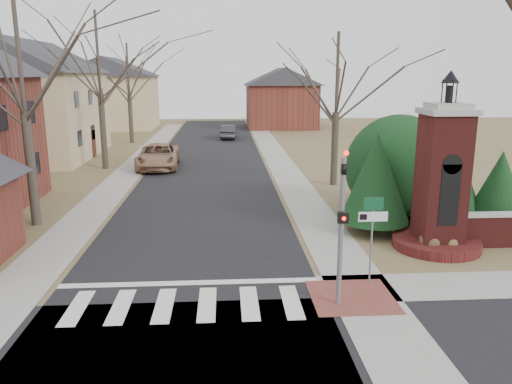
{
  "coord_description": "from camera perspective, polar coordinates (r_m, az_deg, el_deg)",
  "views": [
    {
      "loc": [
        1.16,
        -12.21,
        6.36
      ],
      "look_at": [
        2.32,
        6.0,
        2.01
      ],
      "focal_mm": 35.0,
      "sensor_mm": 36.0,
      "label": 1
    }
  ],
  "objects": [
    {
      "name": "ground",
      "position": [
        13.82,
        -8.29,
        -14.14
      ],
      "size": [
        120.0,
        120.0,
        0.0
      ],
      "primitive_type": "plane",
      "color": "brown",
      "rests_on": "ground"
    },
    {
      "name": "main_street",
      "position": [
        34.82,
        -5.49,
        2.84
      ],
      "size": [
        8.0,
        70.0,
        0.01
      ],
      "primitive_type": "cube",
      "color": "black",
      "rests_on": "ground"
    },
    {
      "name": "crosswalk_zone",
      "position": [
        14.53,
        -8.04,
        -12.65
      ],
      "size": [
        8.0,
        2.2,
        0.02
      ],
      "primitive_type": "cube",
      "color": "silver",
      "rests_on": "ground"
    },
    {
      "name": "stop_bar",
      "position": [
        15.88,
        -7.64,
        -10.28
      ],
      "size": [
        8.0,
        0.35,
        0.02
      ],
      "primitive_type": "cube",
      "color": "silver",
      "rests_on": "ground"
    },
    {
      "name": "sidewalk_right_main",
      "position": [
        35.03,
        3.05,
        2.96
      ],
      "size": [
        2.0,
        60.0,
        0.02
      ],
      "primitive_type": "cube",
      "color": "gray",
      "rests_on": "ground"
    },
    {
      "name": "sidewalk_left",
      "position": [
        35.37,
        -13.95,
        2.68
      ],
      "size": [
        2.0,
        60.0,
        0.02
      ],
      "primitive_type": "cube",
      "color": "gray",
      "rests_on": "ground"
    },
    {
      "name": "curb_apron",
      "position": [
        15.1,
        10.9,
        -11.7
      ],
      "size": [
        2.4,
        2.4,
        0.02
      ],
      "primitive_type": "cube",
      "color": "brown",
      "rests_on": "ground"
    },
    {
      "name": "traffic_signal_pole",
      "position": [
        13.69,
        9.78,
        -2.78
      ],
      "size": [
        0.28,
        0.41,
        4.5
      ],
      "color": "slate",
      "rests_on": "ground"
    },
    {
      "name": "sign_post",
      "position": [
        15.52,
        13.16,
        -3.46
      ],
      "size": [
        0.9,
        0.07,
        2.75
      ],
      "color": "slate",
      "rests_on": "ground"
    },
    {
      "name": "brick_gate_monument",
      "position": [
        19.37,
        20.35,
        0.06
      ],
      "size": [
        3.2,
        3.2,
        6.47
      ],
      "color": "#551B19",
      "rests_on": "ground"
    },
    {
      "name": "house_stucco_left",
      "position": [
        41.9,
        -24.5,
        9.82
      ],
      "size": [
        9.8,
        12.8,
        9.28
      ],
      "color": "#CDAF88",
      "rests_on": "ground"
    },
    {
      "name": "house_distant_left",
      "position": [
        61.67,
        -16.27,
        10.94
      ],
      "size": [
        10.8,
        8.8,
        8.53
      ],
      "color": "#CDAF88",
      "rests_on": "ground"
    },
    {
      "name": "house_distant_right",
      "position": [
        60.65,
        2.89,
        10.84
      ],
      "size": [
        8.8,
        8.8,
        7.3
      ],
      "color": "brown",
      "rests_on": "ground"
    },
    {
      "name": "evergreen_near",
      "position": [
        20.54,
        13.55,
        1.64
      ],
      "size": [
        2.8,
        2.8,
        4.1
      ],
      "color": "#473D33",
      "rests_on": "ground"
    },
    {
      "name": "evergreen_mid",
      "position": [
        22.76,
        20.68,
        3.04
      ],
      "size": [
        3.4,
        3.4,
        4.7
      ],
      "color": "#473D33",
      "rests_on": "ground"
    },
    {
      "name": "evergreen_far",
      "position": [
        22.92,
        26.11,
        0.81
      ],
      "size": [
        2.4,
        2.4,
        3.3
      ],
      "color": "#473D33",
      "rests_on": "ground"
    },
    {
      "name": "evergreen_mass",
      "position": [
        23.42,
        16.01,
        3.16
      ],
      "size": [
        4.8,
        4.8,
        4.8
      ],
      "primitive_type": "sphere",
      "color": "#113317",
      "rests_on": "ground"
    },
    {
      "name": "bare_tree_0",
      "position": [
        22.76,
        -25.63,
        15.52
      ],
      "size": [
        8.05,
        8.05,
        11.15
      ],
      "color": "#473D33",
      "rests_on": "ground"
    },
    {
      "name": "bare_tree_1",
      "position": [
        35.21,
        -17.7,
        15.53
      ],
      "size": [
        8.4,
        8.4,
        11.64
      ],
      "color": "#473D33",
      "rests_on": "ground"
    },
    {
      "name": "bare_tree_2",
      "position": [
        48.0,
        -14.46,
        13.81
      ],
      "size": [
        7.35,
        7.35,
        10.19
      ],
      "color": "#473D33",
      "rests_on": "ground"
    },
    {
      "name": "bare_tree_3",
      "position": [
        28.92,
        9.31,
        13.9
      ],
      "size": [
        7.0,
        7.0,
        9.7
      ],
      "color": "#473D33",
      "rests_on": "ground"
    },
    {
      "name": "pickup_truck",
      "position": [
        34.97,
        -11.11,
        4.05
      ],
      "size": [
        2.93,
        5.98,
        1.63
      ],
      "primitive_type": "imported",
      "rotation": [
        0.0,
        0.0,
        0.04
      ],
      "color": "#9F7557",
      "rests_on": "ground"
    },
    {
      "name": "distant_car",
      "position": [
        50.12,
        -3.13,
        6.89
      ],
      "size": [
        1.76,
        4.23,
        1.36
      ],
      "primitive_type": "imported",
      "rotation": [
        0.0,
        0.0,
        3.06
      ],
      "color": "#34363C",
      "rests_on": "ground"
    },
    {
      "name": "dry_shrub_left",
      "position": [
        19.32,
        19.3,
        -5.31
      ],
      "size": [
        0.82,
        0.82,
        0.82
      ],
      "primitive_type": "sphere",
      "color": "brown",
      "rests_on": "ground"
    },
    {
      "name": "dry_shrub_right",
      "position": [
        19.61,
        21.19,
        -5.24
      ],
      "size": [
        0.79,
        0.79,
        0.79
      ],
      "primitive_type": "sphere",
      "color": "brown",
      "rests_on": "ground"
    }
  ]
}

